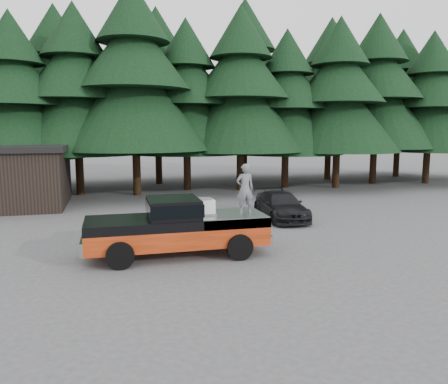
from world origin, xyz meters
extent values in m
plane|color=#464648|center=(0.00, 0.00, 0.00)|extent=(120.00, 120.00, 0.00)
cube|color=black|center=(-0.70, 0.37, 1.62)|extent=(1.66, 1.90, 0.59)
cube|color=silver|center=(0.27, 0.35, 1.57)|extent=(0.71, 0.59, 0.48)
imported|color=slate|center=(1.66, 0.17, 2.17)|extent=(0.63, 0.43, 1.67)
imported|color=black|center=(4.97, 5.11, 0.62)|extent=(1.99, 4.37, 1.24)
camera|label=1|loc=(-2.66, -13.51, 4.11)|focal=35.00mm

